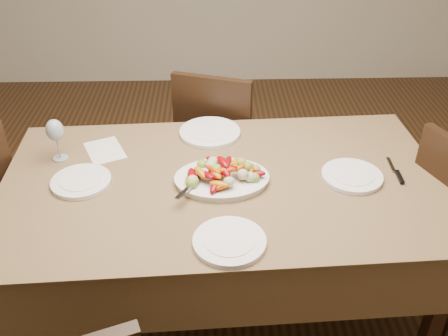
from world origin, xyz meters
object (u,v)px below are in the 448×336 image
at_px(plate_left, 81,182).
at_px(plate_right, 352,176).
at_px(wine_glass, 57,139).
at_px(dining_table, 224,248).
at_px(chair_far, 223,141).
at_px(plate_far, 210,132).
at_px(serving_platter, 222,180).
at_px(plate_near, 229,242).

bearing_deg(plate_left, plate_right, 0.32).
bearing_deg(wine_glass, dining_table, -14.74).
distance_m(dining_table, chair_far, 0.81).
height_order(plate_right, plate_far, same).
relative_size(plate_left, plate_right, 0.97).
relative_size(serving_platter, plate_right, 1.49).
bearing_deg(wine_glass, chair_far, 39.93).
bearing_deg(plate_left, chair_far, 53.25).
bearing_deg(chair_far, plate_right, 141.53).
bearing_deg(serving_platter, plate_left, 179.04).
distance_m(plate_right, wine_glass, 1.27).
bearing_deg(chair_far, serving_platter, 106.87).
bearing_deg(plate_left, wine_glass, 124.21).
relative_size(dining_table, serving_platter, 4.88).
bearing_deg(dining_table, plate_near, -88.82).
height_order(plate_right, wine_glass, wine_glass).
relative_size(serving_platter, wine_glass, 1.84).
bearing_deg(plate_right, plate_near, -143.63).
distance_m(dining_table, wine_glass, 0.88).
bearing_deg(chair_far, wine_glass, 58.47).
xyz_separation_m(plate_left, wine_glass, (-0.13, 0.19, 0.09)).
xyz_separation_m(plate_left, plate_right, (1.12, 0.01, 0.00)).
distance_m(plate_right, plate_near, 0.65).
bearing_deg(plate_right, plate_far, 146.90).
bearing_deg(serving_platter, plate_right, 1.68).
xyz_separation_m(dining_table, chair_far, (0.01, 0.80, 0.10)).
distance_m(chair_far, plate_far, 0.51).
bearing_deg(wine_glass, plate_near, -38.32).
relative_size(dining_table, plate_right, 7.29).
bearing_deg(wine_glass, plate_far, 16.67).
height_order(plate_left, plate_far, same).
relative_size(dining_table, plate_near, 7.10).
distance_m(plate_right, plate_far, 0.70).
xyz_separation_m(dining_table, wine_glass, (-0.72, 0.19, 0.48)).
bearing_deg(plate_near, serving_platter, 92.62).
height_order(dining_table, plate_near, plate_near).
relative_size(dining_table, wine_glass, 8.98).
bearing_deg(plate_right, chair_far, 122.99).
height_order(plate_left, plate_right, same).
xyz_separation_m(chair_far, plate_far, (-0.07, -0.41, 0.29)).
relative_size(plate_right, plate_near, 0.97).
bearing_deg(serving_platter, chair_far, 88.33).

